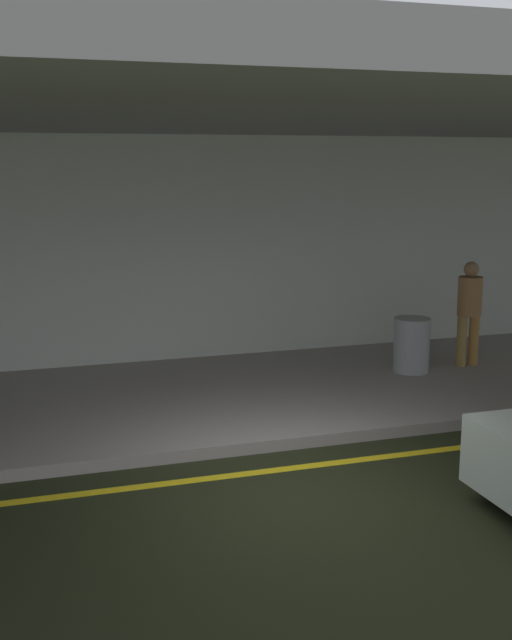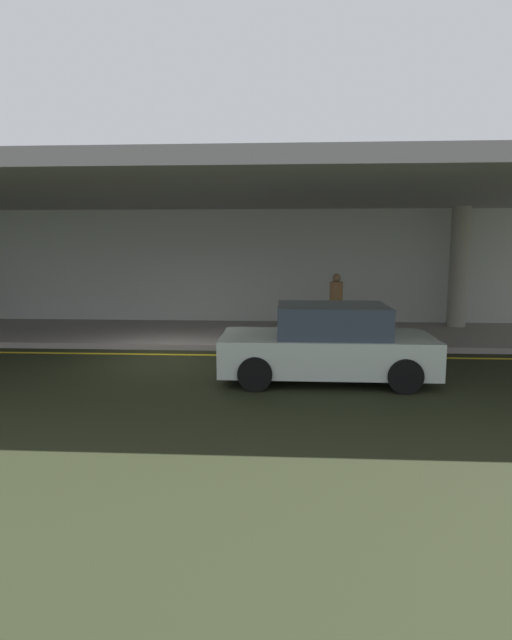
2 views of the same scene
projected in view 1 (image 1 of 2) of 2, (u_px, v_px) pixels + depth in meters
ground_plane at (296, 486)px, 8.42m from camera, size 60.00×60.00×0.00m
sidewalk at (221, 397)px, 11.30m from camera, size 26.00×4.20×0.15m
lane_stripe_yellow at (282, 469)px, 8.85m from camera, size 26.00×0.14×0.01m
ceiling_overhang at (228, 116)px, 10.06m from camera, size 28.00×13.20×0.30m
terminal_back_wall at (184, 253)px, 13.04m from camera, size 26.00×0.30×3.80m
traveler_with_luggage at (469, 306)px, 12.59m from camera, size 0.38×0.38×1.68m
trash_bin_steel at (411, 345)px, 12.32m from camera, size 0.56×0.56×0.85m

